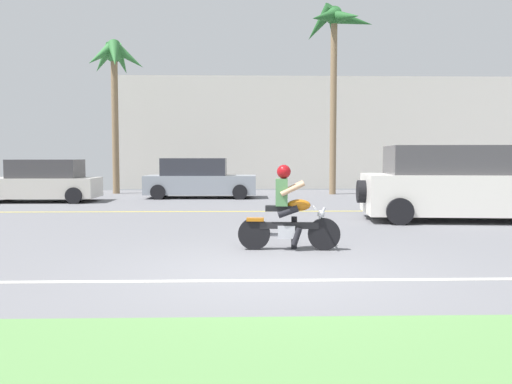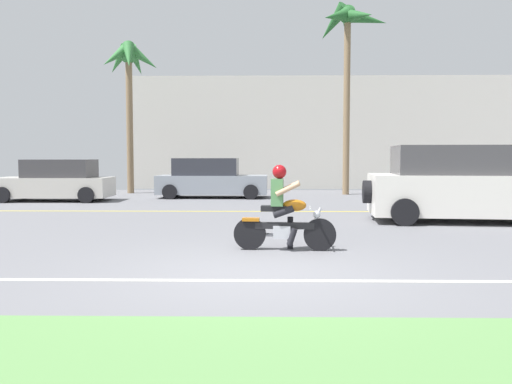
{
  "view_description": "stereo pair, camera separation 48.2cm",
  "coord_description": "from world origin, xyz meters",
  "px_view_note": "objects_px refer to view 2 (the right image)",
  "views": [
    {
      "loc": [
        -0.43,
        -7.17,
        1.6
      ],
      "look_at": [
        -0.14,
        3.42,
        0.89
      ],
      "focal_mm": 36.9,
      "sensor_mm": 36.0,
      "label": 1
    },
    {
      "loc": [
        0.05,
        -7.17,
        1.6
      ],
      "look_at": [
        -0.14,
        3.42,
        0.89
      ],
      "focal_mm": 36.9,
      "sensor_mm": 36.0,
      "label": 2
    }
  ],
  "objects_px": {
    "suv_nearby": "(468,185)",
    "parked_car_1": "(211,179)",
    "palm_tree_0": "(129,70)",
    "parked_car_0": "(56,182)",
    "palm_tree_1": "(348,31)",
    "motorcyclist": "(284,214)"
  },
  "relations": [
    {
      "from": "palm_tree_0",
      "to": "parked_car_1",
      "type": "bearing_deg",
      "value": -33.38
    },
    {
      "from": "palm_tree_0",
      "to": "palm_tree_1",
      "type": "height_order",
      "value": "palm_tree_1"
    },
    {
      "from": "motorcyclist",
      "to": "palm_tree_1",
      "type": "relative_size",
      "value": 0.22
    },
    {
      "from": "parked_car_0",
      "to": "parked_car_1",
      "type": "distance_m",
      "value": 5.69
    },
    {
      "from": "suv_nearby",
      "to": "parked_car_1",
      "type": "bearing_deg",
      "value": 133.6
    },
    {
      "from": "motorcyclist",
      "to": "palm_tree_1",
      "type": "bearing_deg",
      "value": 76.88
    },
    {
      "from": "motorcyclist",
      "to": "suv_nearby",
      "type": "xyz_separation_m",
      "value": [
        4.68,
        4.06,
        0.3
      ]
    },
    {
      "from": "parked_car_0",
      "to": "motorcyclist",
      "type": "bearing_deg",
      "value": -51.42
    },
    {
      "from": "motorcyclist",
      "to": "suv_nearby",
      "type": "bearing_deg",
      "value": 40.98
    },
    {
      "from": "motorcyclist",
      "to": "parked_car_0",
      "type": "relative_size",
      "value": 0.43
    },
    {
      "from": "motorcyclist",
      "to": "palm_tree_1",
      "type": "distance_m",
      "value": 15.09
    },
    {
      "from": "motorcyclist",
      "to": "parked_car_0",
      "type": "bearing_deg",
      "value": 128.58
    },
    {
      "from": "suv_nearby",
      "to": "motorcyclist",
      "type": "bearing_deg",
      "value": -139.02
    },
    {
      "from": "motorcyclist",
      "to": "palm_tree_0",
      "type": "xyz_separation_m",
      "value": [
        -6.25,
        14.05,
        4.75
      ]
    },
    {
      "from": "suv_nearby",
      "to": "palm_tree_1",
      "type": "bearing_deg",
      "value": 99.45
    },
    {
      "from": "motorcyclist",
      "to": "palm_tree_1",
      "type": "xyz_separation_m",
      "value": [
        3.12,
        13.4,
        6.2
      ]
    },
    {
      "from": "palm_tree_1",
      "to": "parked_car_0",
      "type": "bearing_deg",
      "value": -162.37
    },
    {
      "from": "suv_nearby",
      "to": "parked_car_0",
      "type": "bearing_deg",
      "value": 155.1
    },
    {
      "from": "suv_nearby",
      "to": "parked_car_1",
      "type": "distance_m",
      "value": 10.35
    },
    {
      "from": "parked_car_0",
      "to": "palm_tree_1",
      "type": "xyz_separation_m",
      "value": [
        11.02,
        3.5,
        6.11
      ]
    },
    {
      "from": "parked_car_0",
      "to": "palm_tree_0",
      "type": "relative_size",
      "value": 0.62
    },
    {
      "from": "parked_car_0",
      "to": "palm_tree_1",
      "type": "distance_m",
      "value": 13.08
    }
  ]
}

